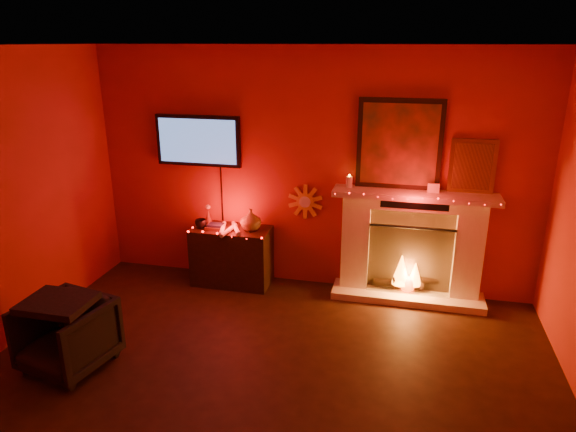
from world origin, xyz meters
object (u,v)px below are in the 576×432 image
Objects in this scene: fireplace at (411,236)px; armchair at (67,335)px; tv at (198,141)px; sunburst_clock at (305,202)px; console_table at (232,253)px.

fireplace is 3.54m from armchair.
sunburst_clock is at bearing 1.24° from tv.
armchair is (-0.43, -2.10, -1.34)m from tv.
fireplace is 2.04m from console_table.
fireplace is at bearing -4.37° from sunburst_clock.
sunburst_clock reaches higher than armchair.
console_table is at bearing 77.87° from armchair.
sunburst_clock reaches higher than console_table.
fireplace reaches higher than sunburst_clock.
tv is 1.81× the size of armchair.
console_table is (-0.82, -0.22, -0.62)m from sunburst_clock.
fireplace is 1.76× the size of tv.
armchair is (-0.86, -1.91, -0.06)m from console_table.
sunburst_clock is 1.05m from console_table.
console_table reaches higher than armchair.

